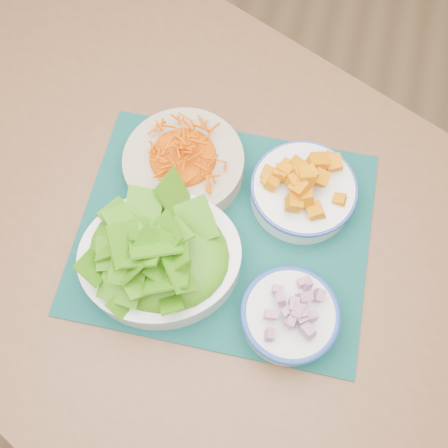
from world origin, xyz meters
The scene contains 7 objects.
ground centered at (0.00, 0.00, 0.00)m, with size 4.00×4.00×0.00m, color #926D46.
table centered at (0.14, -0.01, 0.66)m, with size 1.54×1.32×0.75m.
placemat centered at (0.19, -0.01, 0.75)m, with size 0.49×0.40×0.00m, color #07302E.
carrot_bowl centered at (0.10, 0.08, 0.79)m, with size 0.27×0.27×0.08m.
squash_bowl centered at (0.31, 0.08, 0.79)m, with size 0.23×0.23×0.08m.
lettuce_bowl centered at (0.11, -0.10, 0.81)m, with size 0.31×0.29×0.11m.
onion_bowl centered at (0.33, -0.13, 0.79)m, with size 0.17×0.17×0.07m.
Camera 1 is at (0.27, -0.32, 1.54)m, focal length 40.00 mm.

